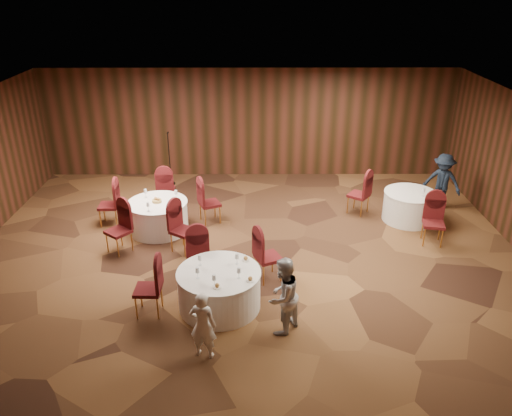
{
  "coord_description": "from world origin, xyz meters",
  "views": [
    {
      "loc": [
        0.15,
        -9.32,
        5.57
      ],
      "look_at": [
        0.2,
        0.2,
        1.1
      ],
      "focal_mm": 35.0,
      "sensor_mm": 36.0,
      "label": 1
    }
  ],
  "objects_px": {
    "table_left": "(158,216)",
    "woman_a": "(203,325)",
    "mic_stand": "(170,169)",
    "man_c": "(442,182)",
    "table_main": "(219,289)",
    "woman_b": "(283,296)",
    "table_right": "(409,206)"
  },
  "relations": [
    {
      "from": "table_left",
      "to": "woman_a",
      "type": "xyz_separation_m",
      "value": [
        1.47,
        -4.35,
        0.22
      ]
    },
    {
      "from": "mic_stand",
      "to": "woman_a",
      "type": "height_order",
      "value": "mic_stand"
    },
    {
      "from": "mic_stand",
      "to": "man_c",
      "type": "xyz_separation_m",
      "value": [
        7.26,
        -1.72,
        0.29
      ]
    },
    {
      "from": "table_main",
      "to": "woman_b",
      "type": "xyz_separation_m",
      "value": [
        1.11,
        -0.69,
        0.33
      ]
    },
    {
      "from": "table_right",
      "to": "woman_a",
      "type": "relative_size",
      "value": 1.07
    },
    {
      "from": "table_main",
      "to": "woman_b",
      "type": "distance_m",
      "value": 1.35
    },
    {
      "from": "mic_stand",
      "to": "table_main",
      "type": "bearing_deg",
      "value": -73.36
    },
    {
      "from": "woman_b",
      "to": "table_left",
      "type": "bearing_deg",
      "value": -105.18
    },
    {
      "from": "table_main",
      "to": "woman_a",
      "type": "distance_m",
      "value": 1.35
    },
    {
      "from": "table_left",
      "to": "mic_stand",
      "type": "relative_size",
      "value": 0.91
    },
    {
      "from": "table_left",
      "to": "table_right",
      "type": "distance_m",
      "value": 6.14
    },
    {
      "from": "mic_stand",
      "to": "woman_b",
      "type": "bearing_deg",
      "value": -66.5
    },
    {
      "from": "table_right",
      "to": "woman_a",
      "type": "height_order",
      "value": "woman_a"
    },
    {
      "from": "table_main",
      "to": "woman_b",
      "type": "relative_size",
      "value": 1.09
    },
    {
      "from": "table_right",
      "to": "woman_b",
      "type": "height_order",
      "value": "woman_b"
    },
    {
      "from": "table_main",
      "to": "man_c",
      "type": "xyz_separation_m",
      "value": [
        5.48,
        4.25,
        0.37
      ]
    },
    {
      "from": "table_main",
      "to": "table_right",
      "type": "height_order",
      "value": "same"
    },
    {
      "from": "mic_stand",
      "to": "woman_b",
      "type": "distance_m",
      "value": 7.27
    },
    {
      "from": "table_main",
      "to": "table_left",
      "type": "height_order",
      "value": "same"
    },
    {
      "from": "table_main",
      "to": "table_right",
      "type": "xyz_separation_m",
      "value": [
        4.48,
        3.56,
        -0.0
      ]
    },
    {
      "from": "woman_a",
      "to": "table_left",
      "type": "bearing_deg",
      "value": -58.1
    },
    {
      "from": "table_left",
      "to": "mic_stand",
      "type": "height_order",
      "value": "mic_stand"
    },
    {
      "from": "table_main",
      "to": "man_c",
      "type": "relative_size",
      "value": 1.03
    },
    {
      "from": "woman_a",
      "to": "woman_b",
      "type": "bearing_deg",
      "value": -140.72
    },
    {
      "from": "woman_b",
      "to": "mic_stand",
      "type": "bearing_deg",
      "value": -118.06
    },
    {
      "from": "mic_stand",
      "to": "man_c",
      "type": "relative_size",
      "value": 1.05
    },
    {
      "from": "table_main",
      "to": "man_c",
      "type": "height_order",
      "value": "man_c"
    },
    {
      "from": "table_right",
      "to": "woman_a",
      "type": "bearing_deg",
      "value": -133.6
    },
    {
      "from": "table_left",
      "to": "man_c",
      "type": "bearing_deg",
      "value": 9.71
    },
    {
      "from": "mic_stand",
      "to": "man_c",
      "type": "bearing_deg",
      "value": -13.33
    },
    {
      "from": "table_right",
      "to": "woman_b",
      "type": "xyz_separation_m",
      "value": [
        -3.37,
        -4.26,
        0.33
      ]
    },
    {
      "from": "mic_stand",
      "to": "man_c",
      "type": "distance_m",
      "value": 7.47
    }
  ]
}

